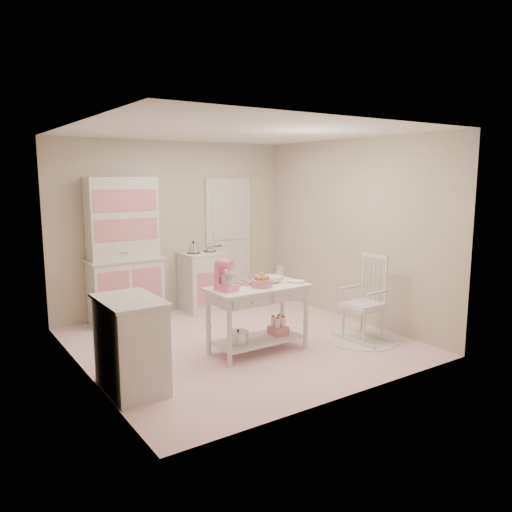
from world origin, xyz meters
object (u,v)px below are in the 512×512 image
Objects in this scene: bread_basket at (262,283)px; stove at (202,281)px; work_table at (258,319)px; hutch at (124,250)px; base_cabinet at (131,344)px; rocking_chair at (364,298)px; stand_mixer at (226,276)px.

stove is at bearing 81.87° from bread_basket.
stove reaches higher than work_table.
hutch is 2.33m from work_table.
work_table is (1.64, 0.20, -0.06)m from base_cabinet.
rocking_chair reaches higher than work_table.
hutch reaches higher than work_table.
stove is 3.68× the size of bread_basket.
base_cabinet is at bearing 171.80° from rocking_chair.
hutch is 2.26× the size of base_cabinet.
rocking_chair is 0.92× the size of work_table.
hutch is 2.09m from stand_mixer.
base_cabinet is 1.34m from stand_mixer.
stove is 0.84× the size of rocking_chair.
rocking_chair reaches higher than base_cabinet.
base_cabinet is at bearing -108.39° from hutch.
hutch is 2.30m from bread_basket.
stand_mixer is (-0.42, 0.02, 0.57)m from work_table.
hutch is 2.45m from base_cabinet.
stand_mixer reaches higher than stove.
work_table is (-1.34, 0.41, -0.15)m from rocking_chair.
rocking_chair is at bearing -4.03° from base_cabinet.
work_table is at bearing 111.80° from bread_basket.
rocking_chair is (1.03, -2.42, 0.09)m from stove.
rocking_chair is (2.23, -2.47, -0.49)m from hutch.
rocking_chair is 3.24× the size of stand_mixer.
stand_mixer reaches higher than bread_basket.
stove is at bearing 48.52° from base_cabinet.
hutch is at bearing 177.61° from stove.
stove is 2.63m from rocking_chair.
base_cabinet is 3.68× the size of bread_basket.
stand_mixer is (-1.76, 0.43, 0.42)m from rocking_chair.
stove is at bearing 57.76° from stand_mixer.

